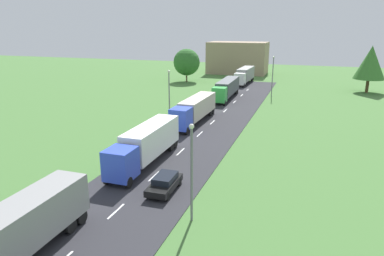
% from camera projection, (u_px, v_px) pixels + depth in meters
% --- Properties ---
extents(road, '(10.00, 140.00, 0.06)m').
position_uv_depth(road, '(112.00, 216.00, 26.11)').
color(road, '#2B2B30').
rests_on(road, ground).
extents(lane_marking_centre, '(0.16, 122.37, 0.01)m').
position_uv_depth(lane_marking_centre, '(91.00, 234.00, 23.72)').
color(lane_marking_centre, white).
rests_on(lane_marking_centre, road).
extents(truck_lead, '(2.56, 13.39, 3.51)m').
position_uv_depth(truck_lead, '(2.00, 240.00, 19.65)').
color(truck_lead, green).
rests_on(truck_lead, road).
extents(truck_second, '(2.52, 12.52, 3.72)m').
position_uv_depth(truck_second, '(146.00, 143.00, 35.63)').
color(truck_second, blue).
rests_on(truck_second, road).
extents(truck_third, '(2.70, 13.46, 3.46)m').
position_uv_depth(truck_third, '(195.00, 109.00, 51.00)').
color(truck_third, blue).
rests_on(truck_third, road).
extents(truck_fourth, '(2.88, 14.44, 3.49)m').
position_uv_depth(truck_fourth, '(227.00, 88.00, 68.42)').
color(truck_fourth, green).
rests_on(truck_fourth, road).
extents(truck_fifth, '(2.81, 12.58, 3.77)m').
position_uv_depth(truck_fifth, '(245.00, 75.00, 86.30)').
color(truck_fifth, white).
rests_on(truck_fifth, road).
extents(car_third, '(2.01, 4.38, 1.41)m').
position_uv_depth(car_third, '(165.00, 183.00, 29.79)').
color(car_third, black).
rests_on(car_third, road).
extents(lamppost_second, '(0.36, 0.36, 7.34)m').
position_uv_depth(lamppost_second, '(192.00, 168.00, 24.41)').
color(lamppost_second, slate).
rests_on(lamppost_second, ground).
extents(lamppost_third, '(0.36, 0.36, 7.53)m').
position_uv_depth(lamppost_third, '(169.00, 92.00, 51.79)').
color(lamppost_third, slate).
rests_on(lamppost_third, ground).
extents(lamppost_fourth, '(0.36, 0.36, 8.09)m').
position_uv_depth(lamppost_fourth, '(273.00, 74.00, 69.71)').
color(lamppost_fourth, slate).
rests_on(lamppost_fourth, ground).
extents(tree_birch, '(6.71, 6.71, 8.28)m').
position_uv_depth(tree_birch, '(187.00, 62.00, 88.83)').
color(tree_birch, '#513823').
rests_on(tree_birch, ground).
extents(tree_maple, '(6.32, 6.32, 9.85)m').
position_uv_depth(tree_maple, '(370.00, 63.00, 73.42)').
color(tree_maple, '#513823').
rests_on(tree_maple, ground).
extents(distant_building, '(17.17, 10.18, 9.26)m').
position_uv_depth(distant_building, '(238.00, 58.00, 104.75)').
color(distant_building, '#9E846B').
rests_on(distant_building, ground).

